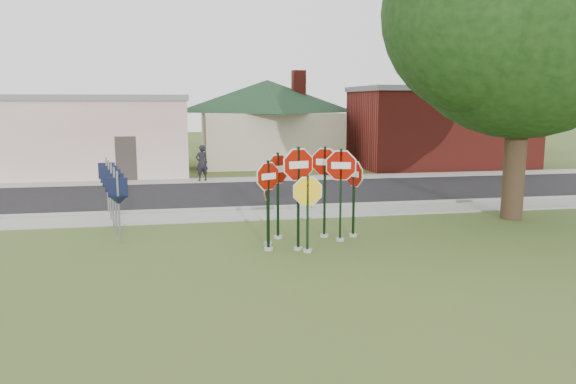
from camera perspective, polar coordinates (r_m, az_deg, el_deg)
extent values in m
plane|color=#3B5620|center=(14.12, 2.93, -6.74)|extent=(120.00, 120.00, 0.00)
cube|color=gray|center=(19.36, -0.82, -2.26)|extent=(60.00, 1.60, 0.06)
cube|color=black|center=(23.74, -2.64, -0.16)|extent=(60.00, 7.00, 0.04)
cube|color=gray|center=(27.96, -3.84, 1.27)|extent=(60.00, 1.60, 0.06)
cube|color=gray|center=(20.32, -1.30, -1.60)|extent=(60.00, 0.20, 0.14)
cylinder|color=#9B998F|center=(14.88, 1.04, -5.74)|extent=(0.24, 0.24, 0.08)
cube|color=black|center=(14.60, 1.05, -0.71)|extent=(0.07, 0.06, 2.73)
cylinder|color=white|center=(14.47, 1.06, 2.79)|extent=(1.15, 0.30, 1.18)
cylinder|color=#870C02|center=(14.47, 1.06, 2.79)|extent=(1.06, 0.28, 1.09)
cube|color=white|center=(14.47, 1.06, 2.79)|extent=(0.53, 0.14, 0.19)
cylinder|color=#9B998F|center=(14.67, 1.98, -5.96)|extent=(0.24, 0.24, 0.08)
cube|color=black|center=(14.45, 2.00, -2.23)|extent=(0.06, 0.05, 2.03)
cylinder|color=white|center=(14.34, 2.01, 0.07)|extent=(1.05, 0.09, 1.06)
cylinder|color=yellow|center=(14.34, 2.01, 0.07)|extent=(0.98, 0.09, 0.98)
cylinder|color=#9B998F|center=(14.85, -2.00, -5.77)|extent=(0.24, 0.24, 0.08)
cube|color=black|center=(14.60, -2.02, -1.41)|extent=(0.08, 0.07, 2.38)
cylinder|color=white|center=(14.48, -2.04, 1.61)|extent=(0.88, 0.55, 1.02)
cylinder|color=#870C02|center=(14.48, -2.04, 1.61)|extent=(0.82, 0.52, 0.95)
cube|color=white|center=(14.48, -2.04, 1.61)|extent=(0.41, 0.26, 0.16)
cylinder|color=#9B998F|center=(15.89, 5.30, -4.81)|extent=(0.24, 0.24, 0.08)
cube|color=black|center=(15.63, 5.37, -0.33)|extent=(0.07, 0.07, 2.60)
cylinder|color=white|center=(15.52, 5.41, 2.71)|extent=(1.12, 0.38, 1.17)
cylinder|color=#870C02|center=(15.52, 5.41, 2.71)|extent=(1.04, 0.35, 1.08)
cube|color=white|center=(15.52, 5.41, 2.71)|extent=(0.52, 0.18, 0.19)
cylinder|color=#9B998F|center=(16.29, 3.70, -4.44)|extent=(0.24, 0.24, 0.08)
cube|color=black|center=(16.04, 3.75, -0.02)|extent=(0.08, 0.07, 2.62)
cylinder|color=white|center=(15.93, 3.78, 3.06)|extent=(0.95, 0.60, 1.11)
cylinder|color=#870C02|center=(15.93, 3.78, 3.06)|extent=(0.88, 0.56, 1.03)
cube|color=white|center=(15.93, 3.78, 3.06)|extent=(0.44, 0.28, 0.18)
cylinder|color=#9B998F|center=(16.08, -1.02, -4.60)|extent=(0.24, 0.24, 0.08)
cube|color=black|center=(15.84, -1.04, -0.41)|extent=(0.08, 0.07, 2.46)
cylinder|color=white|center=(15.73, -1.04, 2.34)|extent=(1.00, 0.64, 1.18)
cylinder|color=#870C02|center=(15.73, -1.04, 2.34)|extent=(0.93, 0.60, 1.09)
cube|color=white|center=(15.73, -1.04, 2.34)|extent=(0.46, 0.30, 0.19)
cylinder|color=#9B998F|center=(16.43, 6.62, -4.37)|extent=(0.24, 0.24, 0.08)
cube|color=black|center=(16.21, 6.69, -0.62)|extent=(0.07, 0.07, 2.26)
cylinder|color=white|center=(16.10, 6.73, 1.85)|extent=(0.37, 1.00, 1.05)
cylinder|color=#870C02|center=(16.10, 6.73, 1.85)|extent=(0.35, 0.93, 0.98)
cube|color=white|center=(16.10, 6.73, 1.85)|extent=(0.17, 0.46, 0.17)
cylinder|color=#9B998F|center=(15.37, -2.08, -5.26)|extent=(0.24, 0.24, 0.08)
cube|color=black|center=(15.15, -2.10, -1.50)|extent=(0.07, 0.07, 2.13)
cylinder|color=white|center=(15.05, -2.12, 0.76)|extent=(0.36, 1.11, 1.16)
cylinder|color=#870C02|center=(15.05, -2.12, 0.76)|extent=(0.34, 1.03, 1.07)
cube|color=white|center=(15.05, -2.12, 0.76)|extent=(0.17, 0.51, 0.18)
cube|color=#59595E|center=(16.08, -16.83, -1.50)|extent=(0.05, 0.05, 2.00)
cube|color=black|center=(15.99, -16.92, 0.43)|extent=(0.55, 0.13, 0.55)
cone|color=black|center=(16.04, -16.86, -0.80)|extent=(0.65, 0.65, 0.25)
cube|color=#59595E|center=(17.08, -17.13, -0.91)|extent=(0.05, 0.05, 2.00)
cube|color=black|center=(16.99, -17.22, 0.92)|extent=(0.55, 0.09, 0.55)
cone|color=black|center=(17.04, -17.17, -0.25)|extent=(0.62, 0.62, 0.25)
cube|color=#59595E|center=(18.08, -17.40, -0.38)|extent=(0.05, 0.05, 2.00)
cube|color=black|center=(18.00, -17.49, 1.35)|extent=(0.55, 0.05, 0.55)
cone|color=black|center=(18.05, -17.44, 0.25)|extent=(0.58, 0.58, 0.25)
cube|color=#59595E|center=(19.08, -17.65, 0.10)|extent=(0.05, 0.05, 2.00)
cube|color=black|center=(19.01, -17.73, 1.73)|extent=(0.55, 0.05, 0.55)
cone|color=black|center=(19.06, -17.68, 0.69)|extent=(0.58, 0.58, 0.25)
cube|color=#59595E|center=(20.09, -17.87, 0.52)|extent=(0.05, 0.05, 2.00)
cube|color=black|center=(20.02, -17.94, 2.08)|extent=(0.55, 0.09, 0.55)
cone|color=black|center=(20.06, -17.89, 1.09)|extent=(0.62, 0.62, 0.25)
cube|color=silver|center=(31.81, -21.08, 5.20)|extent=(12.00, 6.00, 4.00)
cube|color=slate|center=(31.75, -21.29, 8.89)|extent=(12.20, 6.20, 0.30)
cube|color=#332D28|center=(28.51, -16.12, 3.25)|extent=(1.00, 0.10, 2.20)
cube|color=#B6AA91|center=(35.66, -2.10, 5.53)|extent=(8.00, 8.00, 3.20)
pyramid|color=#15301C|center=(35.61, -2.13, 11.32)|extent=(11.60, 11.60, 2.00)
cube|color=maroon|center=(35.95, 1.09, 10.98)|extent=(0.80, 0.80, 1.60)
cube|color=maroon|center=(35.18, 15.20, 6.23)|extent=(10.00, 6.00, 4.50)
cube|color=slate|center=(35.15, 15.36, 10.05)|extent=(10.20, 6.20, 0.30)
cube|color=white|center=(31.65, 14.25, 6.60)|extent=(2.00, 0.08, 0.90)
cylinder|color=black|center=(19.86, 22.15, 4.99)|extent=(0.70, 0.70, 5.31)
sphere|color=black|center=(20.04, 22.90, 16.95)|extent=(8.31, 8.31, 8.31)
cylinder|color=black|center=(46.63, 22.38, 6.20)|extent=(0.50, 0.50, 4.00)
sphere|color=black|center=(46.62, 22.65, 10.62)|extent=(5.60, 5.60, 5.60)
imported|color=black|center=(27.52, -8.75, 2.94)|extent=(0.75, 0.63, 1.74)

